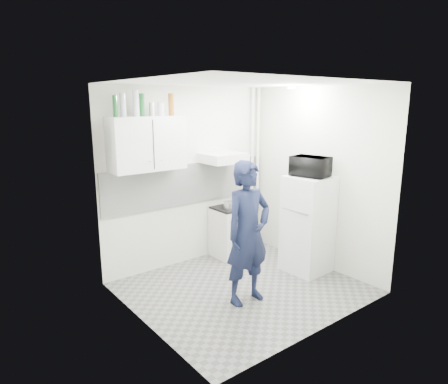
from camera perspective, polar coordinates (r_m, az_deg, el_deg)
floor at (r=5.37m, az=2.75°, el=-13.56°), size 2.80×2.80×0.00m
ceiling at (r=4.82m, az=3.09°, el=15.34°), size 2.80×2.80×0.00m
wall_back at (r=5.92m, az=-5.03°, el=2.19°), size 2.80×0.00×2.80m
wall_left at (r=4.18m, az=-11.78°, el=-2.51°), size 0.00×2.60×2.60m
wall_right at (r=5.93m, az=13.21°, el=1.92°), size 0.00×2.60×2.60m
person at (r=4.75m, az=3.44°, el=-5.87°), size 0.64×0.43×1.73m
stove at (r=6.28m, az=0.77°, el=-5.81°), size 0.48×0.48×0.76m
fridge at (r=5.78m, az=11.88°, el=-4.54°), size 0.59×0.59×1.38m
stove_top at (r=6.16m, az=0.79°, el=-2.31°), size 0.46×0.46×0.03m
saucepan at (r=6.09m, az=0.80°, el=-1.85°), size 0.18×0.18×0.10m
microwave at (r=5.59m, az=12.27°, el=3.58°), size 0.56×0.43×0.28m
bottle_a at (r=5.12m, az=-15.28°, el=11.77°), size 0.06×0.06×0.26m
bottle_b at (r=5.16m, az=-14.25°, el=11.96°), size 0.07×0.07×0.29m
bottle_c at (r=5.23m, az=-12.49°, el=12.26°), size 0.08×0.08×0.32m
bottle_d at (r=5.27m, az=-11.63°, el=12.08°), size 0.06×0.06×0.28m
canister_a at (r=5.33m, az=-10.28°, el=11.55°), size 0.07×0.07×0.17m
canister_b at (r=5.40m, az=-9.01°, el=11.60°), size 0.09×0.09×0.17m
bottle_e at (r=5.47m, az=-7.58°, el=12.28°), size 0.07×0.07×0.29m
upper_cabinet at (r=5.32m, az=-10.94°, el=6.80°), size 1.00×0.35×0.70m
range_hood at (r=5.93m, az=-0.09°, el=4.90°), size 0.60×0.50×0.14m
backsplash at (r=5.93m, az=-4.93°, el=1.22°), size 2.74×0.03×0.60m
pipe_a at (r=6.64m, az=4.81°, el=3.36°), size 0.05×0.05×2.60m
pipe_b at (r=6.56m, az=4.04°, el=3.26°), size 0.04×0.04×2.60m
ceiling_spot_fixture at (r=5.66m, az=9.62°, el=14.50°), size 0.10×0.10×0.02m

